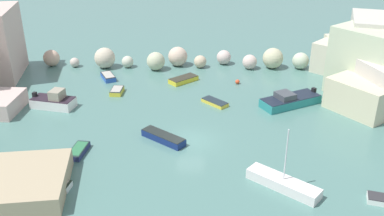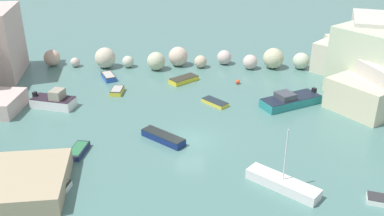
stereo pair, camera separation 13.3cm
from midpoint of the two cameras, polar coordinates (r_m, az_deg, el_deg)
The scene contains 15 objects.
cove_water at distance 38.95m, azimuth -0.27°, elevation -4.39°, with size 160.00×160.00×0.00m, color slate.
cliff_headland_right at distance 53.62m, azimuth 23.70°, elevation 5.41°, with size 21.62×21.60×7.98m.
rock_breakwater at distance 56.41m, azimuth -1.28°, elevation 6.52°, with size 34.75×4.53×2.67m.
stone_dock at distance 34.94m, azimuth -23.47°, elevation -9.18°, with size 8.71×6.82×1.45m, color tan.
channel_buoy at distance 51.55m, azimuth 5.97°, elevation 3.48°, with size 0.53×0.53×0.53m, color #E04C28.
moored_boat_0 at distance 34.40m, azimuth -17.92°, elevation -9.67°, with size 2.67×1.46×0.52m.
moored_boat_1 at distance 46.03m, azimuth 2.96°, elevation 0.76°, with size 2.96×2.95×0.42m.
moored_boat_2 at distance 47.36m, azimuth -17.91°, elevation 0.87°, with size 4.78×2.89×2.00m.
moored_boat_3 at distance 46.74m, azimuth 12.75°, elevation 1.01°, with size 6.84×5.11×1.56m.
moored_boat_4 at distance 53.72m, azimuth -11.11°, elevation 4.10°, with size 2.36×3.07×0.60m.
moored_boat_5 at distance 38.92m, azimuth -3.91°, elevation -3.91°, with size 4.23×3.65×0.68m.
moored_boat_7 at distance 49.39m, azimuth -9.99°, elevation 2.26°, with size 1.33×2.26×0.56m.
moored_boat_8 at distance 33.39m, azimuth 11.85°, elevation -9.74°, with size 5.34×4.69×4.99m.
moored_boat_9 at distance 51.89m, azimuth -1.21°, elevation 3.79°, with size 3.65×3.49×0.58m.
moored_boat_10 at distance 38.24m, azimuth -14.91°, elevation -5.48°, with size 1.45×2.85×0.51m.
Camera 1 is at (0.90, -33.84, 19.26)m, focal length 40.27 mm.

